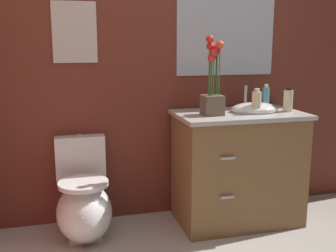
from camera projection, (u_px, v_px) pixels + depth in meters
wall_back at (194, 56)px, 3.13m from camera, size 4.35×0.05×2.50m
toilet at (84, 204)px, 2.82m from camera, size 0.38×0.59×0.69m
vanity_cabinet at (238, 166)px, 3.04m from camera, size 0.94×0.56×1.03m
flower_vase at (213, 86)px, 2.82m from camera, size 0.14×0.14×0.55m
soap_bottle at (266, 98)px, 3.07m from camera, size 0.05×0.05×0.19m
lotion_bottle at (256, 102)px, 2.89m from camera, size 0.07×0.07×0.18m
hand_wash_bottle at (288, 100)px, 3.00m from camera, size 0.07×0.07×0.18m
wall_poster at (75, 32)px, 2.84m from camera, size 0.31×0.01×0.43m
wall_mirror at (226, 30)px, 3.12m from camera, size 0.80×0.01×0.70m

